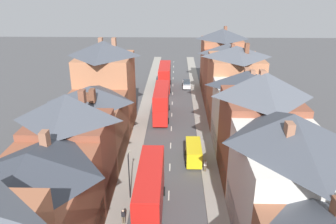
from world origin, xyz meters
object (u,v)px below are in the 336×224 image
double_decker_bus_mid_street (161,102)px  car_parked_right_a (160,81)px  car_near_blue (187,84)px  pedestrian_mid_right (205,165)px  delivery_van (194,152)px  double_decker_bus_lead (150,191)px  pedestrian_mid_left (123,216)px  double_decker_bus_far_approaching (165,76)px  street_lamp (129,173)px

double_decker_bus_mid_street → car_parked_right_a: bearing=93.7°
double_decker_bus_mid_street → car_near_blue: size_ratio=2.40×
double_decker_bus_mid_street → car_parked_right_a: double_decker_bus_mid_street is taller
pedestrian_mid_right → car_near_blue: bearing=92.2°
double_decker_bus_mid_street → car_near_blue: bearing=74.2°
delivery_van → pedestrian_mid_right: 3.09m
double_decker_bus_lead → pedestrian_mid_right: 10.43m
pedestrian_mid_right → double_decker_bus_lead: bearing=-127.4°
car_near_blue → pedestrian_mid_left: 45.72m
double_decker_bus_mid_street → delivery_van: bearing=-72.2°
double_decker_bus_mid_street → pedestrian_mid_right: 19.19m
car_parked_right_a → pedestrian_mid_left: (-1.24, -47.54, 0.19)m
double_decker_bus_far_approaching → pedestrian_mid_left: bearing=-93.3°
double_decker_bus_lead → delivery_van: (4.91, 10.94, -1.48)m
car_parked_right_a → pedestrian_mid_left: pedestrian_mid_left is taller
double_decker_bus_far_approaching → pedestrian_mid_right: double_decker_bus_far_approaching is taller
car_parked_right_a → street_lamp: (-1.15, -43.23, 2.40)m
pedestrian_mid_left → car_parked_right_a: bearing=88.5°
double_decker_bus_lead → double_decker_bus_mid_street: same height
pedestrian_mid_right → delivery_van: bearing=115.8°
double_decker_bus_lead → car_near_blue: 43.84m
double_decker_bus_far_approaching → car_near_blue: size_ratio=2.40×
delivery_van → double_decker_bus_lead: bearing=-114.2°
pedestrian_mid_left → street_lamp: 4.85m
double_decker_bus_lead → pedestrian_mid_left: 3.48m
double_decker_bus_lead → street_lamp: street_lamp is taller
double_decker_bus_lead → double_decker_bus_mid_street: size_ratio=1.00×
street_lamp → delivery_van: bearing=48.2°
car_near_blue → delivery_van: (-0.00, -32.59, 0.49)m
double_decker_bus_mid_street → car_near_blue: double_decker_bus_mid_street is taller
double_decker_bus_lead → double_decker_bus_far_approaching: (0.00, 42.67, 0.00)m
double_decker_bus_far_approaching → delivery_van: double_decker_bus_far_approaching is taller
car_near_blue → double_decker_bus_mid_street: bearing=-105.8°
double_decker_bus_mid_street → double_decker_bus_lead: bearing=-90.0°
double_decker_bus_mid_street → pedestrian_mid_left: (-2.53, -27.82, -1.78)m
double_decker_bus_mid_street → pedestrian_mid_right: size_ratio=6.71×
double_decker_bus_mid_street → car_near_blue: 18.09m
pedestrian_mid_left → delivery_van: bearing=59.3°
car_near_blue → car_parked_right_a: (-6.20, 2.42, -0.01)m
pedestrian_mid_left → double_decker_bus_lead: bearing=32.2°
pedestrian_mid_right → street_lamp: (-8.69, -5.44, 2.21)m
double_decker_bus_lead → double_decker_bus_far_approaching: bearing=90.0°
double_decker_bus_mid_street → car_near_blue: (4.91, 17.30, -1.96)m
double_decker_bus_far_approaching → delivery_van: size_ratio=2.08×
pedestrian_mid_right → double_decker_bus_mid_street: bearing=109.1°
street_lamp → double_decker_bus_far_approaching: bearing=86.5°
car_parked_right_a → pedestrian_mid_right: size_ratio=2.52×
car_parked_right_a → pedestrian_mid_left: 47.56m
double_decker_bus_lead → delivery_van: double_decker_bus_lead is taller
double_decker_bus_mid_street → delivery_van: size_ratio=2.08×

